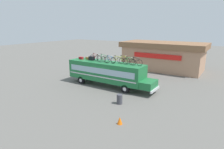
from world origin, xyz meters
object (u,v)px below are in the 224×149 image
object	(u,v)px
rooftop_bicycle_8	(135,62)
traffic_cone	(120,120)
rooftop_bicycle_2	(100,58)
rooftop_bicycle_4	(109,60)
luggage_bag_1	(81,58)
luggage_bag_2	(88,58)
bus	(107,72)
trash_bin	(120,99)
rooftop_bicycle_5	(117,60)
luggage_bag_3	(92,58)
rooftop_bicycle_6	(123,60)
rooftop_bicycle_3	(103,59)
rooftop_bicycle_1	(95,58)
rooftop_bicycle_7	(129,61)

from	to	relation	value
rooftop_bicycle_8	traffic_cone	size ratio (longest dim) A/B	2.88
rooftop_bicycle_2	rooftop_bicycle_4	bearing A→B (deg)	-9.72
luggage_bag_1	rooftop_bicycle_4	distance (m)	4.52
rooftop_bicycle_4	rooftop_bicycle_8	size ratio (longest dim) A/B	1.01
luggage_bag_2	traffic_cone	xyz separation A→B (m)	(9.18, -7.45, -2.74)
bus	rooftop_bicycle_8	distance (m)	3.86
trash_bin	rooftop_bicycle_8	bearing A→B (deg)	96.61
rooftop_bicycle_2	trash_bin	xyz separation A→B (m)	(5.16, -3.95, -2.79)
rooftop_bicycle_5	luggage_bag_2	bearing A→B (deg)	178.08
luggage_bag_3	trash_bin	world-z (taller)	luggage_bag_3
luggage_bag_3	trash_bin	distance (m)	8.07
bus	rooftop_bicycle_6	size ratio (longest dim) A/B	6.58
rooftop_bicycle_2	traffic_cone	bearing A→B (deg)	-45.27
rooftop_bicycle_3	rooftop_bicycle_6	world-z (taller)	rooftop_bicycle_3
bus	rooftop_bicycle_1	xyz separation A→B (m)	(-1.84, 0.11, 1.53)
rooftop_bicycle_4	rooftop_bicycle_1	bearing A→B (deg)	172.01
rooftop_bicycle_5	traffic_cone	xyz separation A→B (m)	(4.71, -7.30, -2.96)
luggage_bag_1	traffic_cone	bearing A→B (deg)	-35.22
rooftop_bicycle_6	rooftop_bicycle_4	bearing A→B (deg)	-158.52
rooftop_bicycle_2	rooftop_bicycle_7	world-z (taller)	rooftop_bicycle_7
bus	rooftop_bicycle_6	world-z (taller)	rooftop_bicycle_6
luggage_bag_1	rooftop_bicycle_2	bearing A→B (deg)	1.78
bus	rooftop_bicycle_2	world-z (taller)	rooftop_bicycle_2
rooftop_bicycle_4	rooftop_bicycle_5	bearing A→B (deg)	27.51
bus	trash_bin	distance (m)	5.74
rooftop_bicycle_4	rooftop_bicycle_2	bearing A→B (deg)	170.28
rooftop_bicycle_3	bus	bearing A→B (deg)	39.11
rooftop_bicycle_2	rooftop_bicycle_8	world-z (taller)	rooftop_bicycle_8
luggage_bag_1	rooftop_bicycle_1	xyz separation A→B (m)	(2.23, 0.14, 0.24)
rooftop_bicycle_7	rooftop_bicycle_1	bearing A→B (deg)	-179.33
rooftop_bicycle_5	rooftop_bicycle_8	world-z (taller)	rooftop_bicycle_8
rooftop_bicycle_1	rooftop_bicycle_3	bearing A→B (deg)	-14.78
rooftop_bicycle_1	trash_bin	distance (m)	7.63
rooftop_bicycle_6	rooftop_bicycle_8	distance (m)	1.63
luggage_bag_1	rooftop_bicycle_5	bearing A→B (deg)	2.51
traffic_cone	luggage_bag_1	bearing A→B (deg)	144.78
rooftop_bicycle_5	trash_bin	bearing A→B (deg)	-55.84
rooftop_bicycle_8	trash_bin	world-z (taller)	rooftop_bicycle_8
luggage_bag_1	rooftop_bicycle_1	size ratio (longest dim) A/B	0.31
luggage_bag_2	rooftop_bicycle_4	xyz separation A→B (m)	(3.68, -0.56, 0.23)
rooftop_bicycle_4	traffic_cone	bearing A→B (deg)	-51.36
rooftop_bicycle_2	rooftop_bicycle_4	xyz separation A→B (m)	(1.59, -0.27, 0.01)
luggage_bag_3	traffic_cone	world-z (taller)	luggage_bag_3
rooftop_bicycle_6	luggage_bag_2	bearing A→B (deg)	-179.81
rooftop_bicycle_1	rooftop_bicycle_5	distance (m)	3.08
bus	luggage_bag_3	size ratio (longest dim) A/B	17.01
rooftop_bicycle_1	rooftop_bicycle_4	size ratio (longest dim) A/B	1.04
rooftop_bicycle_3	luggage_bag_3	bearing A→B (deg)	168.59
luggage_bag_2	rooftop_bicycle_7	distance (m)	6.03
rooftop_bicycle_1	rooftop_bicycle_6	world-z (taller)	rooftop_bicycle_6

